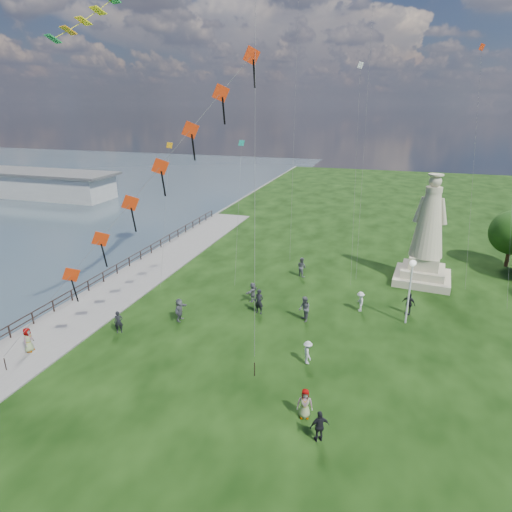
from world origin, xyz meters
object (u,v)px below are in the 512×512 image
(lamppost, at_px, (411,278))
(person_7, at_px, (302,267))
(person_5, at_px, (180,310))
(person_6, at_px, (259,302))
(person_4, at_px, (305,404))
(person_9, at_px, (409,303))
(statue, at_px, (427,243))
(pier_pavilion, at_px, (35,183))
(person_0, at_px, (119,322))
(person_1, at_px, (304,309))
(person_2, at_px, (308,352))
(person_8, at_px, (360,302))
(person_11, at_px, (253,292))
(person_3, at_px, (320,426))
(person_10, at_px, (28,341))

(lamppost, height_order, person_7, lamppost)
(person_5, xyz_separation_m, person_6, (5.13, 2.80, 0.10))
(person_4, height_order, person_9, person_9)
(statue, height_order, person_4, statue)
(pier_pavilion, xyz_separation_m, person_0, (42.12, -37.04, -1.05))
(pier_pavilion, xyz_separation_m, person_1, (53.88, -31.58, -0.89))
(person_2, bearing_deg, person_9, -61.48)
(person_6, relative_size, person_8, 1.24)
(person_0, bearing_deg, person_6, 1.28)
(lamppost, bearing_deg, statue, 80.27)
(person_9, xyz_separation_m, person_11, (-11.72, -1.41, -0.07))
(person_7, bearing_deg, person_1, 137.76)
(person_6, distance_m, person_7, 8.30)
(lamppost, height_order, person_0, lamppost)
(lamppost, bearing_deg, person_4, -112.61)
(person_0, bearing_deg, person_11, 13.23)
(person_1, xyz_separation_m, person_11, (-4.56, 2.02, -0.16))
(person_3, bearing_deg, person_9, -136.49)
(person_7, height_order, person_8, person_7)
(pier_pavilion, xyz_separation_m, person_7, (51.92, -23.24, -0.94))
(person_4, distance_m, person_5, 12.91)
(person_2, bearing_deg, person_8, -43.94)
(person_6, bearing_deg, person_2, -37.72)
(person_1, xyz_separation_m, person_8, (3.70, 2.86, -0.17))
(person_0, relative_size, person_11, 1.00)
(statue, xyz_separation_m, person_7, (-10.40, -2.07, -2.67))
(pier_pavilion, xyz_separation_m, person_9, (61.03, -28.15, -0.99))
(person_3, distance_m, person_10, 18.77)
(person_2, distance_m, person_7, 13.91)
(pier_pavilion, relative_size, person_10, 18.63)
(pier_pavilion, distance_m, person_9, 67.22)
(person_1, relative_size, person_8, 1.22)
(person_10, bearing_deg, person_9, -72.07)
(person_3, xyz_separation_m, person_6, (-6.48, 11.46, 0.15))
(person_1, xyz_separation_m, person_4, (2.05, -9.93, -0.14))
(pier_pavilion, distance_m, person_5, 56.76)
(lamppost, xyz_separation_m, person_11, (-11.56, 0.08, -2.66))
(person_0, height_order, person_6, person_6)
(person_0, bearing_deg, person_1, -7.99)
(statue, distance_m, person_8, 9.35)
(person_9, bearing_deg, person_10, -125.10)
(statue, relative_size, person_0, 5.99)
(person_3, height_order, person_4, person_3)
(lamppost, height_order, person_1, lamppost)
(pier_pavilion, distance_m, person_10, 56.01)
(person_9, distance_m, person_10, 26.14)
(person_3, height_order, person_5, person_5)
(person_4, xyz_separation_m, person_5, (-10.64, 7.30, 0.05))
(person_0, relative_size, person_10, 0.98)
(person_11, bearing_deg, person_2, 54.96)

